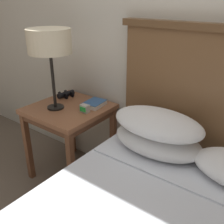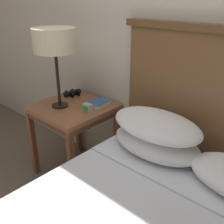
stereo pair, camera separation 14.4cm
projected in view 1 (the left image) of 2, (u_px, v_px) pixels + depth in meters
name	position (u px, v px, depth m)	size (l,w,h in m)	color
wall_back	(170.00, 23.00, 1.71)	(8.00, 0.06, 2.60)	beige
nightstand	(69.00, 117.00, 2.13)	(0.58, 0.58, 0.65)	brown
table_lamp	(49.00, 43.00, 1.86)	(0.32, 0.32, 0.61)	black
book_on_nightstand	(94.00, 104.00, 2.10)	(0.15, 0.19, 0.04)	silver
binoculars_pair	(66.00, 94.00, 2.29)	(0.15, 0.16, 0.05)	black
alarm_clock	(85.00, 109.00, 1.99)	(0.07, 0.05, 0.06)	#B7B2A8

